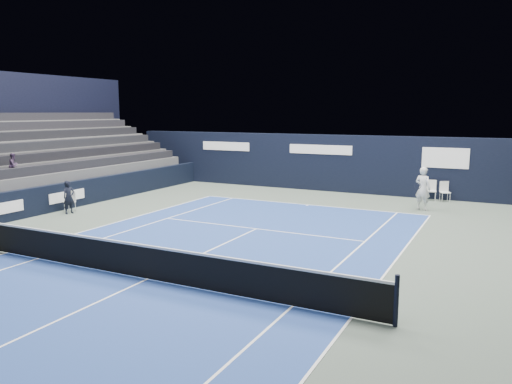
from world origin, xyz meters
TOP-DOWN VIEW (x-y plane):
  - ground at (0.00, 2.00)m, footprint 48.00×48.00m
  - court_surface at (0.00, 0.00)m, footprint 10.97×23.77m
  - folding_chair_back_a at (4.97, 15.90)m, footprint 0.51×0.53m
  - folding_chair_back_b at (5.60, 15.80)m, footprint 0.57×0.56m
  - line_judge_chair at (-8.87, 5.79)m, footprint 0.46×0.44m
  - line_judge at (-8.51, 5.34)m, footprint 0.46×0.59m
  - court_markings at (0.00, 0.00)m, footprint 11.03×23.83m
  - tennis_net at (0.00, 0.00)m, footprint 12.90×0.10m
  - back_sponsor_wall at (0.01, 16.50)m, footprint 26.00×0.63m
  - side_barrier_left at (-9.50, 5.97)m, footprint 0.33×22.00m
  - spectator_stand at (-13.27, 6.98)m, footprint 6.00×18.00m
  - tennis_player at (4.96, 13.05)m, footprint 0.82×0.95m

SIDE VIEW (x-z plane):
  - ground at x=0.00m, z-range 0.00..0.00m
  - court_surface at x=0.00m, z-range 0.00..0.01m
  - court_markings at x=0.00m, z-range 0.01..0.01m
  - line_judge_chair at x=-8.87m, z-range 0.06..0.95m
  - tennis_net at x=0.00m, z-range -0.04..1.06m
  - folding_chair_back_b at x=5.60m, z-range 0.07..1.05m
  - side_barrier_left at x=-9.50m, z-range 0.00..1.20m
  - folding_chair_back_a at x=4.97m, z-range 0.17..1.17m
  - line_judge at x=-8.51m, z-range 0.00..1.43m
  - tennis_player at x=4.96m, z-range 0.00..1.94m
  - back_sponsor_wall at x=0.01m, z-range 0.00..3.10m
  - spectator_stand at x=-13.27m, z-range -1.25..5.15m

